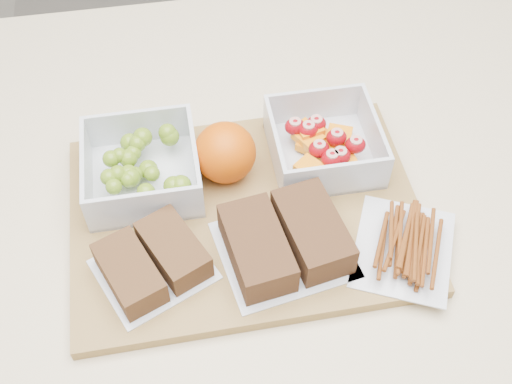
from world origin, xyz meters
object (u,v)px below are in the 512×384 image
fruit_container (324,145)px  sandwich_bag_center (285,240)px  grape_container (142,167)px  sandwich_bag_left (152,262)px  pretzel_bag (405,243)px  cutting_board (246,214)px  orange (225,152)px

fruit_container → sandwich_bag_center: (-0.08, -0.13, 0.00)m
grape_container → sandwich_bag_left: (0.00, -0.13, -0.01)m
sandwich_bag_center → pretzel_bag: 0.14m
cutting_board → fruit_container: size_ratio=3.16×
cutting_board → grape_container: size_ratio=3.06×
fruit_container → orange: size_ratio=1.74×
sandwich_bag_left → cutting_board: bearing=29.4°
sandwich_bag_left → pretzel_bag: sandwich_bag_left is taller
sandwich_bag_center → cutting_board: bearing=118.5°
cutting_board → sandwich_bag_center: (0.03, -0.06, 0.03)m
orange → fruit_container: bearing=2.8°
sandwich_bag_left → pretzel_bag: bearing=-4.3°
fruit_container → pretzel_bag: bearing=-69.2°
cutting_board → grape_container: 0.14m
sandwich_bag_center → grape_container: bearing=138.9°
orange → pretzel_bag: 0.24m
orange → sandwich_bag_left: 0.16m
cutting_board → sandwich_bag_center: sandwich_bag_center is taller
grape_container → fruit_container: (0.23, 0.00, -0.00)m
sandwich_bag_left → sandwich_bag_center: (0.15, 0.00, 0.00)m
pretzel_bag → sandwich_bag_left: bearing=175.7°
orange → pretzel_bag: (0.19, -0.15, -0.02)m
fruit_container → sandwich_bag_center: fruit_container is taller
cutting_board → pretzel_bag: 0.19m
cutting_board → sandwich_bag_center: size_ratio=2.55×
fruit_container → pretzel_bag: (0.06, -0.16, -0.01)m
grape_container → orange: size_ratio=1.79×
sandwich_bag_left → sandwich_bag_center: sandwich_bag_center is taller
sandwich_bag_left → sandwich_bag_center: size_ratio=0.92×
fruit_container → orange: (-0.13, -0.01, 0.02)m
cutting_board → grape_container: bearing=149.3°
cutting_board → sandwich_bag_center: 0.08m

